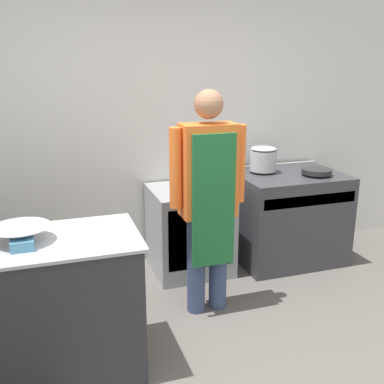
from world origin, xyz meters
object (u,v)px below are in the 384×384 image
Objects in this scene: fridge_unit at (190,230)px; mixing_bowl at (21,234)px; person_cook at (208,193)px; stock_pot at (263,158)px; plastic_tub at (22,244)px; saute_pan at (317,171)px; stove at (288,217)px.

mixing_bowl is at bearing -141.02° from fridge_unit.
person_cook is 6.77× the size of stock_pot.
person_cook is 1.38m from plastic_tub.
saute_pan is (2.56, 1.04, -0.01)m from plastic_tub.
fridge_unit is 6.37× the size of plastic_tub.
mixing_bowl is at bearing -163.24° from person_cook.
fridge_unit is at bearing 175.97° from stove.
plastic_tub is at bearing -157.90° from saute_pan.
saute_pan is (1.28, 0.53, -0.05)m from person_cook.
stock_pot is 0.89× the size of saute_pan.
stove is 0.99m from fridge_unit.
person_cook is 13.85× the size of plastic_tub.
fridge_unit is at bearing 170.45° from saute_pan.
stock_pot is (2.14, 1.30, 0.08)m from plastic_tub.
stove is 3.54× the size of saute_pan.
person_cook is 1.17m from stock_pot.
stock_pot reaches higher than saute_pan.
stove is at bearing 26.37° from plastic_tub.
stove is 0.63m from stock_pot.
saute_pan is at bearing -32.99° from stove.
fridge_unit is 1.86m from mixing_bowl.
fridge_unit is (-0.99, 0.07, -0.04)m from stove.
person_cook reaches higher than stock_pot.
fridge_unit is at bearing 82.77° from person_cook.
person_cook reaches higher than stove.
stove reaches higher than fridge_unit.
saute_pan is (0.20, -0.13, 0.48)m from stove.
person_cook is at bearing -157.44° from saute_pan.
person_cook is at bearing -97.23° from fridge_unit.
person_cook reaches higher than saute_pan.
person_cook is (-0.09, -0.73, 0.57)m from fridge_unit.
stove is 0.53m from saute_pan.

